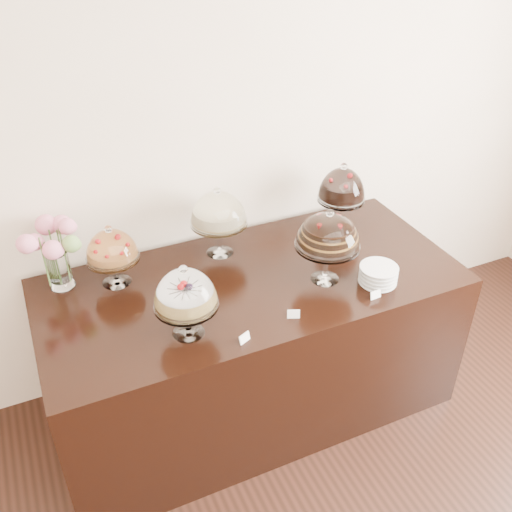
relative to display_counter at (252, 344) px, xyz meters
name	(u,v)px	position (x,y,z in m)	size (l,w,h in m)	color
wall_back	(226,132)	(0.09, 0.55, 1.05)	(5.00, 0.04, 3.00)	beige
display_counter	(252,344)	(0.00, 0.00, 0.00)	(2.20, 1.00, 0.90)	black
cake_stand_sugar_sponge	(185,292)	(-0.43, -0.26, 0.68)	(0.29, 0.29, 0.38)	white
cake_stand_choco_layer	(328,233)	(0.35, -0.15, 0.73)	(0.33, 0.33, 0.41)	white
cake_stand_cheesecake	(218,211)	(-0.06, 0.31, 0.71)	(0.31, 0.31, 0.40)	white
cake_stand_dark_choco	(342,187)	(0.69, 0.27, 0.72)	(0.28, 0.28, 0.42)	white
cake_stand_fruit_tart	(111,248)	(-0.65, 0.27, 0.66)	(0.27, 0.27, 0.34)	white
flower_vase	(53,246)	(-0.91, 0.36, 0.69)	(0.29, 0.29, 0.37)	white
plate_stack	(378,275)	(0.58, -0.29, 0.50)	(0.19, 0.19, 0.09)	silver
price_card_left	(245,338)	(-0.22, -0.42, 0.47)	(0.06, 0.01, 0.04)	white
price_card_right	(376,295)	(0.50, -0.39, 0.47)	(0.06, 0.01, 0.04)	white
price_card_extra	(294,314)	(0.06, -0.36, 0.47)	(0.06, 0.01, 0.04)	white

